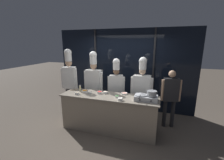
{
  "coord_description": "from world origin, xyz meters",
  "views": [
    {
      "loc": [
        1.17,
        -3.4,
        2.22
      ],
      "look_at": [
        0.0,
        0.25,
        1.29
      ],
      "focal_mm": 24.0,
      "sensor_mm": 36.0,
      "label": 1
    }
  ],
  "objects_px": {
    "prep_bowl_scallions": "(117,96)",
    "stock_pot": "(152,93)",
    "chef_head": "(69,76)",
    "person_guest": "(170,93)",
    "prep_bowl_mushrooms": "(77,93)",
    "prep_bowl_garlic": "(90,93)",
    "prep_bowl_chicken": "(105,92)",
    "prep_bowl_onion": "(120,99)",
    "chef_line": "(116,84)",
    "squeeze_bottle_oil": "(80,88)",
    "prep_bowl_shrimp": "(124,93)",
    "serving_spoon_slotted": "(75,90)",
    "chef_sous": "(94,80)",
    "portable_stove": "(146,98)",
    "chef_pastry": "(142,87)",
    "frying_pan": "(141,94)",
    "prep_bowl_carrots": "(85,91)",
    "prep_bowl_bell_pepper": "(100,92)"
  },
  "relations": [
    {
      "from": "prep_bowl_bell_pepper",
      "to": "serving_spoon_slotted",
      "type": "height_order",
      "value": "prep_bowl_bell_pepper"
    },
    {
      "from": "portable_stove",
      "to": "chef_pastry",
      "type": "distance_m",
      "value": 0.7
    },
    {
      "from": "prep_bowl_scallions",
      "to": "frying_pan",
      "type": "bearing_deg",
      "value": 0.76
    },
    {
      "from": "squeeze_bottle_oil",
      "to": "chef_sous",
      "type": "xyz_separation_m",
      "value": [
        0.19,
        0.51,
        0.11
      ]
    },
    {
      "from": "portable_stove",
      "to": "stock_pot",
      "type": "height_order",
      "value": "stock_pot"
    },
    {
      "from": "chef_head",
      "to": "person_guest",
      "type": "height_order",
      "value": "chef_head"
    },
    {
      "from": "squeeze_bottle_oil",
      "to": "frying_pan",
      "type": "bearing_deg",
      "value": -6.09
    },
    {
      "from": "prep_bowl_shrimp",
      "to": "prep_bowl_garlic",
      "type": "height_order",
      "value": "prep_bowl_garlic"
    },
    {
      "from": "prep_bowl_scallions",
      "to": "chef_line",
      "type": "height_order",
      "value": "chef_line"
    },
    {
      "from": "prep_bowl_chicken",
      "to": "serving_spoon_slotted",
      "type": "bearing_deg",
      "value": 178.31
    },
    {
      "from": "prep_bowl_chicken",
      "to": "prep_bowl_garlic",
      "type": "bearing_deg",
      "value": -164.0
    },
    {
      "from": "frying_pan",
      "to": "prep_bowl_chicken",
      "type": "bearing_deg",
      "value": 169.77
    },
    {
      "from": "frying_pan",
      "to": "prep_bowl_carrots",
      "type": "height_order",
      "value": "frying_pan"
    },
    {
      "from": "stock_pot",
      "to": "frying_pan",
      "type": "bearing_deg",
      "value": -178.99
    },
    {
      "from": "squeeze_bottle_oil",
      "to": "prep_bowl_scallions",
      "type": "xyz_separation_m",
      "value": [
        1.13,
        -0.19,
        -0.06
      ]
    },
    {
      "from": "stock_pot",
      "to": "prep_bowl_chicken",
      "type": "relative_size",
      "value": 2.11
    },
    {
      "from": "frying_pan",
      "to": "chef_head",
      "type": "distance_m",
      "value": 2.4
    },
    {
      "from": "prep_bowl_carrots",
      "to": "chef_line",
      "type": "height_order",
      "value": "chef_line"
    },
    {
      "from": "prep_bowl_mushrooms",
      "to": "person_guest",
      "type": "height_order",
      "value": "person_guest"
    },
    {
      "from": "frying_pan",
      "to": "stock_pot",
      "type": "relative_size",
      "value": 2.03
    },
    {
      "from": "squeeze_bottle_oil",
      "to": "prep_bowl_carrots",
      "type": "height_order",
      "value": "squeeze_bottle_oil"
    },
    {
      "from": "prep_bowl_garlic",
      "to": "serving_spoon_slotted",
      "type": "height_order",
      "value": "prep_bowl_garlic"
    },
    {
      "from": "chef_head",
      "to": "prep_bowl_onion",
      "type": "bearing_deg",
      "value": 146.93
    },
    {
      "from": "frying_pan",
      "to": "prep_bowl_onion",
      "type": "distance_m",
      "value": 0.5
    },
    {
      "from": "chef_pastry",
      "to": "prep_bowl_mushrooms",
      "type": "bearing_deg",
      "value": 28.05
    },
    {
      "from": "squeeze_bottle_oil",
      "to": "chef_line",
      "type": "height_order",
      "value": "chef_line"
    },
    {
      "from": "prep_bowl_bell_pepper",
      "to": "prep_bowl_chicken",
      "type": "relative_size",
      "value": 1.15
    },
    {
      "from": "serving_spoon_slotted",
      "to": "chef_line",
      "type": "bearing_deg",
      "value": 24.79
    },
    {
      "from": "frying_pan",
      "to": "chef_sous",
      "type": "height_order",
      "value": "chef_sous"
    },
    {
      "from": "squeeze_bottle_oil",
      "to": "prep_bowl_mushrooms",
      "type": "bearing_deg",
      "value": -74.64
    },
    {
      "from": "chef_line",
      "to": "chef_head",
      "type": "bearing_deg",
      "value": -7.98
    },
    {
      "from": "squeeze_bottle_oil",
      "to": "prep_bowl_shrimp",
      "type": "distance_m",
      "value": 1.25
    },
    {
      "from": "serving_spoon_slotted",
      "to": "chef_sous",
      "type": "relative_size",
      "value": 0.09
    },
    {
      "from": "portable_stove",
      "to": "squeeze_bottle_oil",
      "type": "xyz_separation_m",
      "value": [
        -1.82,
        0.18,
        0.03
      ]
    },
    {
      "from": "squeeze_bottle_oil",
      "to": "chef_head",
      "type": "xyz_separation_m",
      "value": [
        -0.61,
        0.44,
        0.21
      ]
    },
    {
      "from": "prep_bowl_bell_pepper",
      "to": "chef_pastry",
      "type": "bearing_deg",
      "value": 27.67
    },
    {
      "from": "prep_bowl_mushrooms",
      "to": "prep_bowl_garlic",
      "type": "xyz_separation_m",
      "value": [
        0.27,
        0.17,
        -0.01
      ]
    },
    {
      "from": "stock_pot",
      "to": "serving_spoon_slotted",
      "type": "bearing_deg",
      "value": 174.75
    },
    {
      "from": "prep_bowl_carrots",
      "to": "prep_bowl_onion",
      "type": "xyz_separation_m",
      "value": [
        1.07,
        -0.28,
        0.0
      ]
    },
    {
      "from": "prep_bowl_scallions",
      "to": "prep_bowl_chicken",
      "type": "relative_size",
      "value": 0.95
    },
    {
      "from": "serving_spoon_slotted",
      "to": "prep_bowl_onion",
      "type": "bearing_deg",
      "value": -15.13
    },
    {
      "from": "prep_bowl_onion",
      "to": "prep_bowl_chicken",
      "type": "distance_m",
      "value": 0.61
    },
    {
      "from": "prep_bowl_shrimp",
      "to": "person_guest",
      "type": "relative_size",
      "value": 0.1
    },
    {
      "from": "portable_stove",
      "to": "chef_head",
      "type": "bearing_deg",
      "value": 165.68
    },
    {
      "from": "chef_sous",
      "to": "person_guest",
      "type": "height_order",
      "value": "chef_sous"
    },
    {
      "from": "prep_bowl_chicken",
      "to": "serving_spoon_slotted",
      "type": "xyz_separation_m",
      "value": [
        -0.92,
        0.03,
        -0.03
      ]
    },
    {
      "from": "prep_bowl_carrots",
      "to": "prep_bowl_chicken",
      "type": "xyz_separation_m",
      "value": [
        0.57,
        0.07,
        -0.0
      ]
    },
    {
      "from": "prep_bowl_scallions",
      "to": "stock_pot",
      "type": "bearing_deg",
      "value": 0.83
    },
    {
      "from": "squeeze_bottle_oil",
      "to": "serving_spoon_slotted",
      "type": "relative_size",
      "value": 0.96
    },
    {
      "from": "chef_head",
      "to": "person_guest",
      "type": "bearing_deg",
      "value": 171.12
    }
  ]
}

